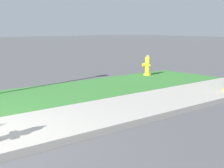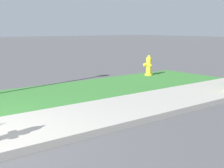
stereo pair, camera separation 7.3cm
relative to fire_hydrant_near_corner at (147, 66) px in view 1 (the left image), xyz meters
name	(u,v)px [view 1 (the left image)]	position (x,y,z in m)	size (l,w,h in m)	color
fire_hydrant_near_corner	(147,66)	(0.00, 0.00, 0.00)	(0.34, 0.37, 0.74)	yellow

